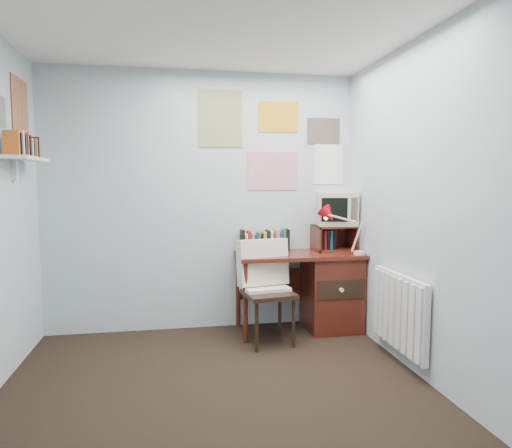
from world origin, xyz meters
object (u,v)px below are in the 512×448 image
(desk, at_px, (326,288))
(desk_chair, at_px, (269,294))
(desk_lamp, at_px, (360,233))
(tv_riser, at_px, (334,238))
(wall_shelf, at_px, (25,159))
(radiator, at_px, (399,312))
(crt_tv, at_px, (336,207))

(desk, bearing_deg, desk_chair, -154.26)
(desk_lamp, distance_m, tv_riser, 0.34)
(desk, bearing_deg, desk_lamp, -33.72)
(desk_chair, distance_m, wall_shelf, 2.27)
(desk_lamp, height_order, radiator, desk_lamp)
(desk, distance_m, tv_riser, 0.51)
(desk_lamp, bearing_deg, radiator, -101.60)
(desk_chair, relative_size, desk_lamp, 2.20)
(desk, distance_m, crt_tv, 0.81)
(desk_chair, xyz_separation_m, crt_tv, (0.78, 0.44, 0.74))
(desk, distance_m, wall_shelf, 2.87)
(desk, height_order, desk_chair, desk_chair)
(radiator, bearing_deg, tv_riser, 99.28)
(desk_chair, height_order, wall_shelf, wall_shelf)
(desk, xyz_separation_m, tv_riser, (0.12, 0.11, 0.48))
(desk, xyz_separation_m, desk_lamp, (0.27, -0.18, 0.56))
(desk_chair, xyz_separation_m, radiator, (0.92, -0.62, -0.03))
(desk_lamp, height_order, tv_riser, desk_lamp)
(desk_chair, xyz_separation_m, tv_riser, (0.75, 0.42, 0.44))
(wall_shelf, bearing_deg, desk_chair, 2.21)
(crt_tv, xyz_separation_m, wall_shelf, (-2.72, -0.51, 0.43))
(desk_chair, xyz_separation_m, wall_shelf, (-1.94, -0.07, 1.17))
(desk_lamp, height_order, crt_tv, crt_tv)
(tv_riser, bearing_deg, desk, -137.04)
(desk, bearing_deg, crt_tv, 41.38)
(desk, bearing_deg, radiator, -72.76)
(desk_chair, relative_size, crt_tv, 2.37)
(desk, relative_size, crt_tv, 3.16)
(desk_lamp, distance_m, crt_tv, 0.40)
(desk_chair, distance_m, tv_riser, 0.96)
(desk_chair, bearing_deg, radiator, -42.61)
(crt_tv, bearing_deg, desk, -126.96)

